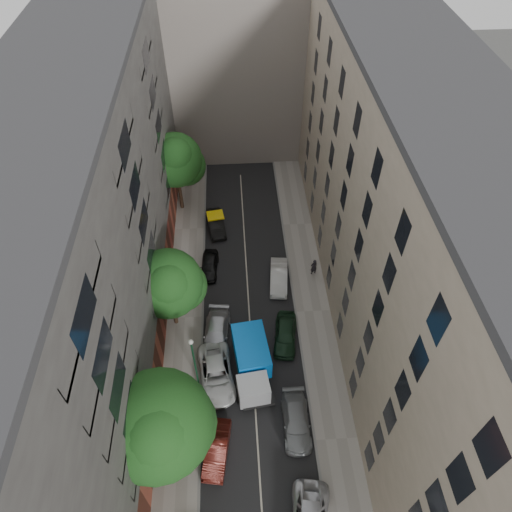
{
  "coord_description": "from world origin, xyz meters",
  "views": [
    {
      "loc": [
        -0.86,
        -22.98,
        32.12
      ],
      "look_at": [
        0.65,
        1.33,
        6.0
      ],
      "focal_mm": 32.0,
      "sensor_mm": 36.0,
      "label": 1
    }
  ],
  "objects": [
    {
      "name": "car_left_1",
      "position": [
        -2.8,
        -11.4,
        0.69
      ],
      "size": [
        2.1,
        4.36,
        1.38
      ],
      "primitive_type": "imported",
      "rotation": [
        0.0,
        0.0,
        -0.16
      ],
      "color": "#48140E",
      "rests_on": "ground"
    },
    {
      "name": "tree_near",
      "position": [
        -5.74,
        -11.87,
        5.91
      ],
      "size": [
        6.64,
        6.56,
        9.21
      ],
      "color": "#382619",
      "rests_on": "sidewalk_left"
    },
    {
      "name": "lamp_post",
      "position": [
        -4.2,
        -6.14,
        3.82
      ],
      "size": [
        0.36,
        0.36,
        5.88
      ],
      "color": "#17532F",
      "rests_on": "sidewalk_left"
    },
    {
      "name": "tarp_truck",
      "position": [
        -0.09,
        -5.47,
        1.54
      ],
      "size": [
        3.07,
        6.29,
        2.79
      ],
      "rotation": [
        0.0,
        0.0,
        0.12
      ],
      "color": "black",
      "rests_on": "ground"
    },
    {
      "name": "ground",
      "position": [
        0.0,
        0.0,
        0.0
      ],
      "size": [
        120.0,
        120.0,
        0.0
      ],
      "primitive_type": "plane",
      "color": "#4C4C49",
      "rests_on": "ground"
    },
    {
      "name": "road_surface",
      "position": [
        0.0,
        0.0,
        0.01
      ],
      "size": [
        8.0,
        44.0,
        0.02
      ],
      "primitive_type": "cube",
      "color": "black",
      "rests_on": "ground"
    },
    {
      "name": "sidewalk_left",
      "position": [
        -5.5,
        0.0,
        0.07
      ],
      "size": [
        3.0,
        44.0,
        0.15
      ],
      "primitive_type": "cube",
      "color": "gray",
      "rests_on": "ground"
    },
    {
      "name": "building_left",
      "position": [
        -11.0,
        0.0,
        10.0
      ],
      "size": [
        8.0,
        44.0,
        20.0
      ],
      "primitive_type": "cube",
      "color": "#454240",
      "rests_on": "ground"
    },
    {
      "name": "car_right_1",
      "position": [
        2.8,
        -9.8,
        0.67
      ],
      "size": [
        1.93,
        4.65,
        1.34
      ],
      "primitive_type": "imported",
      "rotation": [
        0.0,
        0.0,
        -0.01
      ],
      "color": "slate",
      "rests_on": "ground"
    },
    {
      "name": "sidewalk_right",
      "position": [
        5.5,
        0.0,
        0.07
      ],
      "size": [
        3.0,
        44.0,
        0.15
      ],
      "primitive_type": "cube",
      "color": "gray",
      "rests_on": "ground"
    },
    {
      "name": "car_left_2",
      "position": [
        -2.8,
        -5.8,
        0.75
      ],
      "size": [
        3.13,
        5.65,
        1.5
      ],
      "primitive_type": "imported",
      "rotation": [
        0.0,
        0.0,
        0.12
      ],
      "color": "silver",
      "rests_on": "ground"
    },
    {
      "name": "building_right",
      "position": [
        11.0,
        0.0,
        10.0
      ],
      "size": [
        8.0,
        44.0,
        20.0
      ],
      "primitive_type": "cube",
      "color": "tan",
      "rests_on": "ground"
    },
    {
      "name": "car_right_2",
      "position": [
        2.8,
        -2.6,
        0.74
      ],
      "size": [
        2.41,
        4.58,
        1.49
      ],
      "primitive_type": "imported",
      "rotation": [
        0.0,
        0.0,
        -0.16
      ],
      "color": "black",
      "rests_on": "ground"
    },
    {
      "name": "car_left_5",
      "position": [
        -2.8,
        11.0,
        0.7
      ],
      "size": [
        2.11,
        4.41,
        1.39
      ],
      "primitive_type": "imported",
      "rotation": [
        0.0,
        0.0,
        0.15
      ],
      "color": "black",
      "rests_on": "ground"
    },
    {
      "name": "tree_far",
      "position": [
        -6.3,
        14.3,
        5.98
      ],
      "size": [
        5.58,
        5.35,
        8.82
      ],
      "color": "#382619",
      "rests_on": "sidewalk_left"
    },
    {
      "name": "car_left_3",
      "position": [
        -2.8,
        -2.2,
        0.73
      ],
      "size": [
        2.61,
        5.21,
        1.45
      ],
      "primitive_type": "imported",
      "rotation": [
        0.0,
        0.0,
        -0.12
      ],
      "color": "#B2B2B7",
      "rests_on": "ground"
    },
    {
      "name": "car_right_3",
      "position": [
        2.85,
        3.52,
        0.72
      ],
      "size": [
        1.95,
        4.49,
        1.44
      ],
      "primitive_type": "imported",
      "rotation": [
        0.0,
        0.0,
        -0.1
      ],
      "color": "silver",
      "rests_on": "ground"
    },
    {
      "name": "building_endcap",
      "position": [
        0.0,
        28.0,
        9.0
      ],
      "size": [
        18.0,
        12.0,
        18.0
      ],
      "primitive_type": "cube",
      "color": "gray",
      "rests_on": "ground"
    },
    {
      "name": "pedestrian",
      "position": [
        6.12,
        4.26,
        1.04
      ],
      "size": [
        0.76,
        0.62,
        1.78
      ],
      "primitive_type": "imported",
      "rotation": [
        0.0,
        0.0,
        3.49
      ],
      "color": "black",
      "rests_on": "sidewalk_right"
    },
    {
      "name": "car_left_4",
      "position": [
        -3.43,
        5.4,
        0.65
      ],
      "size": [
        1.86,
        3.94,
        1.3
      ],
      "primitive_type": "imported",
      "rotation": [
        0.0,
        0.0,
        -0.09
      ],
      "color": "black",
      "rests_on": "ground"
    },
    {
      "name": "tree_mid",
      "position": [
        -6.11,
        -0.51,
        5.1
      ],
      "size": [
        5.69,
        5.47,
        7.82
      ],
      "color": "#382619",
      "rests_on": "sidewalk_left"
    }
  ]
}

